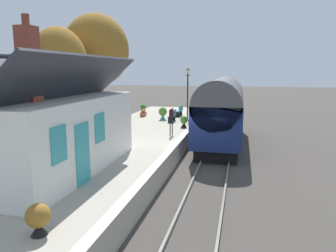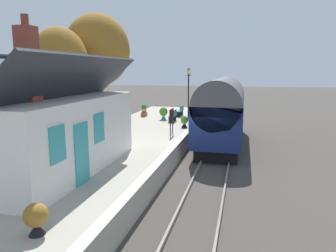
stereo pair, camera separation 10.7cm
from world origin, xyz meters
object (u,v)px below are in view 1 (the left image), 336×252
object	(u,v)px
planter_by_door	(143,108)
planter_bench_right	(184,122)
bench_near_building	(180,111)
planter_bench_left	(38,218)
bench_mid_platform	(173,115)
planter_edge_far	(117,127)
station_building	(57,131)
tree_mid_background	(59,62)
lamp_post_platform	(188,84)
tree_far_left	(96,50)
planter_corner_building	(143,113)
planter_edge_near	(163,113)
station_sign_board	(171,115)
tree_far_right	(80,75)
train	(222,111)

from	to	relation	value
planter_by_door	planter_bench_right	bearing A→B (deg)	-144.29
bench_near_building	planter_bench_left	bearing A→B (deg)	-178.62
bench_near_building	planter_by_door	distance (m)	4.14
bench_mid_platform	planter_edge_far	bearing A→B (deg)	149.41
station_building	tree_mid_background	world-z (taller)	tree_mid_background
lamp_post_platform	tree_far_left	bearing A→B (deg)	90.32
planter_corner_building	tree_mid_background	bearing A→B (deg)	137.67
bench_near_building	planter_edge_near	xyz separation A→B (m)	(-2.19, 0.91, 0.06)
planter_bench_right	station_sign_board	distance (m)	2.72
planter_edge_near	station_building	bearing A→B (deg)	176.23
planter_edge_far	tree_far_right	bearing A→B (deg)	39.36
bench_mid_platform	station_building	bearing A→B (deg)	171.64
tree_far_right	tree_far_left	distance (m)	3.79
tree_far_left	planter_corner_building	bearing A→B (deg)	-81.59
train	planter_bench_left	size ratio (longest dim) A/B	12.39
planter_corner_building	planter_by_door	world-z (taller)	planter_by_door
station_building	planter_edge_far	xyz separation A→B (m)	(7.96, 0.83, -1.27)
train	planter_corner_building	world-z (taller)	train
station_building	lamp_post_platform	distance (m)	14.42
lamp_post_platform	tree_far_right	world-z (taller)	tree_far_right
train	planter_corner_building	bearing A→B (deg)	56.10
station_building	planter_edge_near	distance (m)	13.35
planter_edge_near	bench_near_building	bearing A→B (deg)	-22.51
planter_edge_far	planter_bench_right	bearing A→B (deg)	-59.68
planter_edge_far	planter_corner_building	distance (m)	6.68
station_sign_board	tree_far_left	xyz separation A→B (m)	(6.42, 7.70, 4.23)
planter_bench_left	planter_edge_near	world-z (taller)	planter_edge_near
train	station_sign_board	bearing A→B (deg)	131.48
station_sign_board	train	bearing A→B (deg)	-48.52
station_building	planter_by_door	distance (m)	17.40
planter_edge_near	planter_bench_left	bearing A→B (deg)	-175.55
planter_corner_building	lamp_post_platform	bearing A→B (deg)	-97.72
bench_near_building	planter_edge_near	world-z (taller)	planter_edge_near
tree_far_left	train	bearing A→B (deg)	-110.63
bench_mid_platform	tree_mid_background	bearing A→B (deg)	110.43
planter_bench_left	lamp_post_platform	xyz separation A→B (m)	(18.68, -0.42, 2.34)
planter_bench_left	planter_corner_building	bearing A→B (deg)	10.04
bench_mid_platform	planter_corner_building	bearing A→B (deg)	53.76
bench_near_building	station_sign_board	world-z (taller)	station_sign_board
planter_by_door	tree_far_left	distance (m)	6.65
planter_edge_near	lamp_post_platform	bearing A→B (deg)	-65.19
planter_edge_near	tree_far_right	bearing A→B (deg)	71.63
train	lamp_post_platform	xyz separation A→B (m)	(3.99, 2.89, 1.54)
train	bench_mid_platform	size ratio (longest dim) A/B	7.13
bench_mid_platform	planter_corner_building	xyz separation A→B (m)	(2.17, 2.97, -0.18)
planter_bench_left	lamp_post_platform	size ratio (longest dim) A/B	0.20
train	tree_far_left	distance (m)	11.97
lamp_post_platform	bench_near_building	bearing A→B (deg)	33.54
planter_bench_right	planter_corner_building	bearing A→B (deg)	43.89
tree_far_left	station_sign_board	bearing A→B (deg)	-129.82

